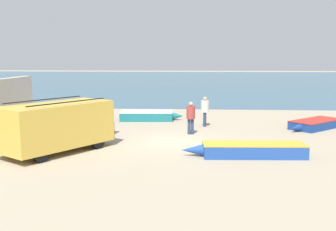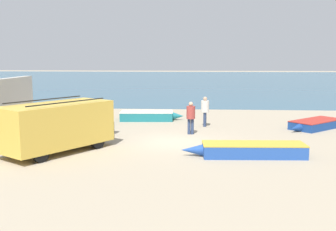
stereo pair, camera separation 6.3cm
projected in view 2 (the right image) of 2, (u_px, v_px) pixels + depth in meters
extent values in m
plane|color=tan|center=(174.00, 142.00, 19.11)|extent=(200.00, 200.00, 0.00)
cube|color=#33607A|center=(189.00, 80.00, 70.43)|extent=(120.00, 80.00, 0.01)
cube|color=gold|center=(57.00, 125.00, 16.87)|extent=(4.37, 5.13, 1.83)
cube|color=black|center=(100.00, 128.00, 18.87)|extent=(1.62, 1.13, 0.82)
cube|color=#1E232D|center=(98.00, 107.00, 18.65)|extent=(1.53, 1.05, 0.59)
cylinder|color=black|center=(72.00, 136.00, 18.71)|extent=(0.55, 0.67, 0.66)
cylinder|color=black|center=(98.00, 141.00, 17.63)|extent=(0.55, 0.67, 0.66)
cylinder|color=black|center=(15.00, 148.00, 16.38)|extent=(0.55, 0.67, 0.66)
cylinder|color=black|center=(40.00, 154.00, 15.30)|extent=(0.55, 0.67, 0.66)
cylinder|color=black|center=(45.00, 100.00, 17.20)|extent=(2.23, 3.30, 0.05)
cylinder|color=black|center=(68.00, 102.00, 16.24)|extent=(2.23, 3.30, 0.05)
cube|color=#1E757F|center=(147.00, 116.00, 25.63)|extent=(3.45, 1.85, 0.53)
cone|color=#1E757F|center=(178.00, 116.00, 25.62)|extent=(0.77, 0.55, 0.51)
cube|color=silver|center=(147.00, 113.00, 25.60)|extent=(0.29, 1.53, 0.05)
cube|color=silver|center=(147.00, 112.00, 25.59)|extent=(3.48, 1.87, 0.04)
cube|color=navy|center=(316.00, 124.00, 22.68)|extent=(3.52, 3.37, 0.45)
cone|color=navy|center=(295.00, 128.00, 21.43)|extent=(0.84, 0.81, 0.43)
cube|color=#B22D23|center=(317.00, 122.00, 22.65)|extent=(1.08, 1.18, 0.05)
cube|color=#B22D23|center=(317.00, 120.00, 22.64)|extent=(3.55, 3.40, 0.04)
cube|color=#234CA3|center=(253.00, 150.00, 16.23)|extent=(4.22, 1.44, 0.52)
cone|color=#234CA3|center=(192.00, 150.00, 16.28)|extent=(0.94, 0.53, 0.49)
cube|color=gold|center=(254.00, 146.00, 16.20)|extent=(0.26, 1.15, 0.05)
cube|color=gold|center=(254.00, 144.00, 16.19)|extent=(4.27, 1.46, 0.04)
cube|color=navy|center=(68.00, 121.00, 23.31)|extent=(4.66, 3.11, 0.65)
cone|color=navy|center=(20.00, 123.00, 22.50)|extent=(1.12, 0.93, 0.61)
cube|color=gold|center=(68.00, 117.00, 23.27)|extent=(0.73, 1.44, 0.05)
cube|color=gold|center=(68.00, 115.00, 23.26)|extent=(4.70, 3.14, 0.04)
cylinder|color=#38383D|center=(108.00, 127.00, 20.71)|extent=(0.16, 0.16, 0.87)
cylinder|color=#38383D|center=(109.00, 127.00, 20.56)|extent=(0.16, 0.16, 0.87)
cylinder|color=silver|center=(108.00, 112.00, 20.52)|extent=(0.47, 0.47, 0.69)
sphere|color=#8C664C|center=(108.00, 104.00, 20.45)|extent=(0.23, 0.23, 0.23)
cylinder|color=navy|center=(205.00, 119.00, 23.15)|extent=(0.16, 0.16, 0.86)
cylinder|color=navy|center=(205.00, 119.00, 23.32)|extent=(0.16, 0.16, 0.86)
cylinder|color=silver|center=(205.00, 106.00, 23.12)|extent=(0.47, 0.47, 0.68)
sphere|color=tan|center=(205.00, 99.00, 23.06)|extent=(0.23, 0.23, 0.23)
cylinder|color=navy|center=(192.00, 126.00, 20.88)|extent=(0.16, 0.16, 0.84)
cylinder|color=navy|center=(189.00, 126.00, 20.89)|extent=(0.16, 0.16, 0.84)
cylinder|color=#993833|center=(191.00, 112.00, 20.78)|extent=(0.46, 0.46, 0.67)
sphere|color=tan|center=(191.00, 104.00, 20.71)|extent=(0.23, 0.23, 0.23)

